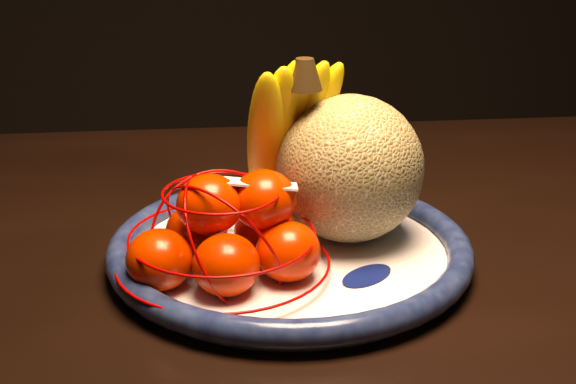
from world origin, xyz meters
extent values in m
cube|color=black|center=(0.07, -0.10, 0.70)|extent=(1.50, 0.96, 0.04)
cylinder|color=white|center=(0.06, -0.14, 0.73)|extent=(0.32, 0.32, 0.01)
torus|color=#0A1138|center=(0.06, -0.14, 0.74)|extent=(0.35, 0.35, 0.03)
cylinder|color=white|center=(0.06, -0.14, 0.72)|extent=(0.16, 0.16, 0.00)
ellipsoid|color=#0A1559|center=(0.12, -0.21, 0.73)|extent=(0.13, 0.12, 0.00)
ellipsoid|color=#0A1559|center=(0.03, -0.06, 0.73)|extent=(0.10, 0.12, 0.00)
ellipsoid|color=#0A1559|center=(-0.04, -0.14, 0.73)|extent=(0.10, 0.07, 0.00)
sphere|color=olive|center=(0.12, -0.12, 0.81)|extent=(0.14, 0.14, 0.14)
ellipsoid|color=#F1C500|center=(0.04, -0.09, 0.83)|extent=(0.06, 0.12, 0.19)
ellipsoid|color=#F1C500|center=(0.05, -0.09, 0.83)|extent=(0.05, 0.11, 0.19)
ellipsoid|color=#F1C500|center=(0.06, -0.08, 0.83)|extent=(0.07, 0.11, 0.19)
ellipsoid|color=#F1C500|center=(0.06, -0.08, 0.83)|extent=(0.08, 0.11, 0.19)
ellipsoid|color=#F1C500|center=(0.07, -0.08, 0.83)|extent=(0.10, 0.11, 0.19)
ellipsoid|color=#F1C500|center=(0.08, -0.07, 0.83)|extent=(0.12, 0.10, 0.19)
cone|color=black|center=(0.06, -0.08, 0.92)|extent=(0.03, 0.03, 0.03)
ellipsoid|color=#F22A00|center=(-0.07, -0.19, 0.76)|extent=(0.06, 0.06, 0.05)
ellipsoid|color=#F22A00|center=(-0.01, -0.21, 0.76)|extent=(0.06, 0.06, 0.05)
ellipsoid|color=#F22A00|center=(0.05, -0.20, 0.76)|extent=(0.06, 0.06, 0.05)
ellipsoid|color=#F22A00|center=(-0.03, -0.14, 0.76)|extent=(0.06, 0.06, 0.05)
ellipsoid|color=#F22A00|center=(0.03, -0.15, 0.76)|extent=(0.06, 0.06, 0.05)
ellipsoid|color=#F22A00|center=(-0.02, -0.17, 0.80)|extent=(0.06, 0.06, 0.05)
ellipsoid|color=#F22A00|center=(0.03, -0.17, 0.80)|extent=(0.06, 0.06, 0.05)
torus|color=#A90100|center=(-0.01, -0.18, 0.75)|extent=(0.22, 0.22, 0.00)
torus|color=#A90100|center=(-0.01, -0.18, 0.77)|extent=(0.19, 0.19, 0.00)
torus|color=#A90100|center=(-0.01, -0.18, 0.81)|extent=(0.12, 0.12, 0.00)
torus|color=#A90100|center=(-0.01, -0.18, 0.77)|extent=(0.14, 0.08, 0.12)
torus|color=#A90100|center=(-0.01, -0.18, 0.77)|extent=(0.10, 0.14, 0.12)
torus|color=#A90100|center=(-0.01, -0.18, 0.77)|extent=(0.13, 0.14, 0.12)
cube|color=white|center=(0.02, -0.17, 0.82)|extent=(0.07, 0.04, 0.01)
camera|label=1|loc=(-0.07, -0.83, 1.06)|focal=50.00mm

